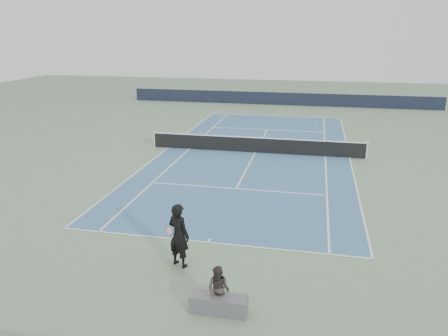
% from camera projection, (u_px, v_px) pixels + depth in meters
% --- Properties ---
extents(ground, '(80.00, 80.00, 0.00)m').
position_uv_depth(ground, '(255.00, 153.00, 26.23)').
color(ground, slate).
extents(court_surface, '(10.97, 23.77, 0.01)m').
position_uv_depth(court_surface, '(255.00, 153.00, 26.22)').
color(court_surface, teal).
rests_on(court_surface, ground).
extents(tennis_net, '(12.90, 0.10, 1.07)m').
position_uv_depth(tennis_net, '(255.00, 145.00, 26.07)').
color(tennis_net, silver).
rests_on(tennis_net, ground).
extents(windscreen_far, '(30.00, 0.25, 1.20)m').
position_uv_depth(windscreen_far, '(281.00, 99.00, 42.73)').
color(windscreen_far, black).
rests_on(windscreen_far, ground).
extents(tennis_player, '(0.94, 0.82, 2.07)m').
position_uv_depth(tennis_player, '(179.00, 235.00, 13.40)').
color(tennis_player, black).
rests_on(tennis_player, ground).
extents(tennis_ball, '(0.07, 0.07, 0.07)m').
position_uv_depth(tennis_ball, '(169.00, 269.00, 13.43)').
color(tennis_ball, '#D1E62F').
rests_on(tennis_ball, ground).
extents(spectator_bench, '(1.56, 0.78, 1.31)m').
position_uv_depth(spectator_bench, '(219.00, 296.00, 11.29)').
color(spectator_bench, '#5B5A60').
rests_on(spectator_bench, ground).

